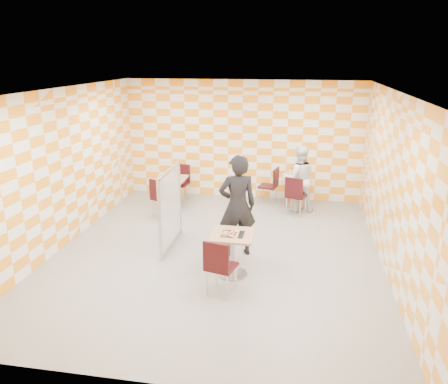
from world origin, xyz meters
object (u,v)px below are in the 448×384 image
(second_table, at_px, (296,187))
(chair_main_front, at_px, (219,264))
(chair_second_front, at_px, (295,193))
(main_table, at_px, (233,247))
(empty_table, at_px, (172,187))
(chair_empty_near, at_px, (160,195))
(soda_bottle, at_px, (302,172))
(partition, at_px, (170,208))
(sport_bottle, at_px, (291,172))
(chair_empty_far, at_px, (181,180))
(man_white, at_px, (299,179))
(man_dark, at_px, (237,206))
(chair_second_side, at_px, (272,183))

(second_table, height_order, chair_main_front, chair_main_front)
(chair_second_front, bearing_deg, chair_main_front, -105.87)
(main_table, bearing_deg, empty_table, 122.26)
(chair_empty_near, bearing_deg, main_table, -49.88)
(soda_bottle, bearing_deg, empty_table, -167.59)
(partition, height_order, sport_bottle, partition)
(chair_empty_near, distance_m, sport_bottle, 3.24)
(main_table, height_order, soda_bottle, soda_bottle)
(main_table, distance_m, chair_second_front, 3.24)
(sport_bottle, relative_size, soda_bottle, 0.87)
(second_table, height_order, sport_bottle, sport_bottle)
(chair_empty_far, xyz_separation_m, partition, (0.56, -2.78, 0.25))
(chair_second_front, xyz_separation_m, man_white, (0.07, 0.35, 0.25))
(empty_table, xyz_separation_m, man_dark, (1.94, -2.31, 0.44))
(chair_second_front, bearing_deg, main_table, -107.54)
(soda_bottle, bearing_deg, man_dark, -111.21)
(empty_table, relative_size, chair_empty_near, 0.81)
(chair_main_front, xyz_separation_m, partition, (-1.25, 1.65, 0.25))
(empty_table, bearing_deg, man_dark, -50.01)
(main_table, height_order, man_dark, man_dark)
(chair_second_side, distance_m, soda_bottle, 0.79)
(chair_empty_far, distance_m, man_white, 2.98)
(soda_bottle, bearing_deg, main_table, -106.32)
(chair_second_front, xyz_separation_m, chair_second_side, (-0.59, 0.72, 0.00))
(main_table, distance_m, man_dark, 0.94)
(chair_empty_near, distance_m, chair_empty_far, 1.33)
(chair_empty_far, bearing_deg, man_white, -5.41)
(empty_table, bearing_deg, second_table, 10.96)
(chair_second_front, xyz_separation_m, chair_empty_far, (-2.89, 0.63, 0.00))
(chair_main_front, relative_size, man_white, 0.58)
(empty_table, distance_m, chair_main_front, 4.27)
(partition, relative_size, man_dark, 0.82)
(second_table, distance_m, chair_empty_far, 2.89)
(chair_main_front, distance_m, chair_second_front, 3.94)
(second_table, relative_size, chair_empty_far, 0.81)
(empty_table, bearing_deg, chair_second_side, 15.80)
(main_table, relative_size, partition, 0.48)
(chair_main_front, distance_m, sport_bottle, 4.67)
(man_white, bearing_deg, chair_empty_far, -14.38)
(empty_table, distance_m, soda_bottle, 3.19)
(soda_bottle, bearing_deg, sport_bottle, 169.29)
(chair_main_front, relative_size, chair_second_front, 1.00)
(second_table, xyz_separation_m, chair_empty_far, (-2.89, 0.02, 0.04))
(partition, distance_m, soda_bottle, 3.78)
(chair_empty_near, distance_m, man_dark, 2.56)
(chair_second_side, relative_size, chair_empty_near, 1.00)
(man_dark, xyz_separation_m, soda_bottle, (1.16, 2.99, -0.10))
(empty_table, height_order, chair_main_front, chair_main_front)
(man_white, relative_size, sport_bottle, 7.92)
(man_white, bearing_deg, chair_second_front, 69.76)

